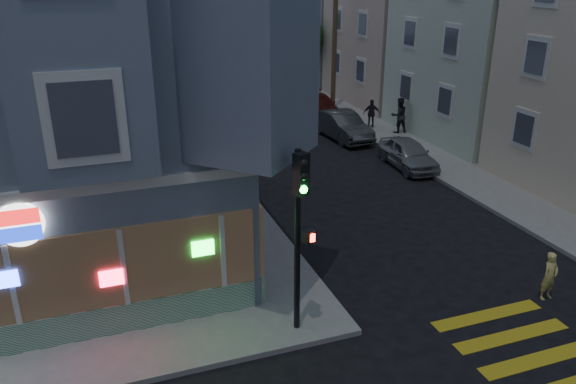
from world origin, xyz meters
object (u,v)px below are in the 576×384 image
running_child (550,276)px  fire_hydrant (405,146)px  parked_car_b (342,126)px  street_tree_far (268,26)px  utility_pole (335,33)px  parked_car_c (320,105)px  street_tree_near (302,37)px  pedestrian_b (372,113)px  pedestrian_a (399,115)px  traffic_signal (300,214)px  parked_car_d (291,89)px  parked_car_a (408,154)px

running_child → fire_hydrant: size_ratio=1.65×
running_child → parked_car_b: (1.25, 16.08, 0.03)m
street_tree_far → running_child: street_tree_far is taller
utility_pole → parked_car_c: bearing=-144.7°
street_tree_near → parked_car_c: bearing=-102.2°
pedestrian_b → fire_hydrant: (-0.83, -5.03, -0.34)m
street_tree_near → running_child: 28.62m
utility_pole → pedestrian_a: size_ratio=4.72×
traffic_signal → parked_car_d: bearing=46.5°
utility_pole → running_child: 22.83m
traffic_signal → utility_pole: bearing=40.1°
parked_car_d → fire_hydrant: 14.32m
street_tree_far → fire_hydrant: (-0.90, -24.02, -3.34)m
parked_car_c → parked_car_d: (0.00, 5.20, -0.00)m
pedestrian_a → parked_car_a: size_ratio=0.50×
street_tree_far → fire_hydrant: size_ratio=6.27×
pedestrian_a → pedestrian_b: size_ratio=1.22×
traffic_signal → parked_car_b: bearing=37.7°
street_tree_near → fire_hydrant: bearing=-93.2°
utility_pole → pedestrian_a: 7.53m
parked_car_c → traffic_signal: (-9.15, -20.51, 2.68)m
street_tree_near → parked_car_b: size_ratio=1.20×
utility_pole → street_tree_near: 6.06m
parked_car_d → traffic_signal: size_ratio=0.95×
parked_car_c → parked_car_d: 5.20m
parked_car_a → parked_car_c: size_ratio=0.90×
street_tree_far → parked_car_b: (-2.37, -20.12, -3.21)m
pedestrian_a → fire_hydrant: bearing=65.6°
parked_car_b → fire_hydrant: parked_car_b is taller
pedestrian_b → parked_car_c: bearing=-49.1°
pedestrian_b → traffic_signal: traffic_signal is taller
running_child → pedestrian_a: 16.33m
pedestrian_b → parked_car_c: (-1.43, 4.08, -0.31)m
running_child → parked_car_c: running_child is taller
street_tree_near → parked_car_c: 7.82m
parked_car_b → traffic_signal: traffic_signal is taller
parked_car_b → parked_car_c: bearing=76.2°
street_tree_far → pedestrian_b: size_ratio=3.39×
running_child → pedestrian_b: pedestrian_b is taller
utility_pole → parked_car_c: utility_pole is taller
street_tree_far → parked_car_b: size_ratio=1.20×
pedestrian_a → traffic_signal: (-11.45, -14.94, 2.19)m
street_tree_far → pedestrian_a: size_ratio=2.78×
running_child → traffic_signal: 7.53m
utility_pole → parked_car_b: size_ratio=2.04×
utility_pole → parked_car_d: bearing=106.9°
running_child → parked_car_b: parked_car_b is taller
street_tree_near → parked_car_a: size_ratio=1.38×
street_tree_near → traffic_signal: (-10.65, -27.43, -0.64)m
parked_car_a → parked_car_d: size_ratio=0.87×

